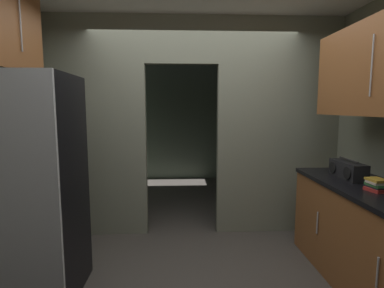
{
  "coord_description": "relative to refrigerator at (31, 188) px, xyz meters",
  "views": [
    {
      "loc": [
        -0.19,
        -2.44,
        1.59
      ],
      "look_at": [
        -0.06,
        0.52,
        1.23
      ],
      "focal_mm": 27.85,
      "sensor_mm": 36.0,
      "label": 1
    }
  ],
  "objects": [
    {
      "name": "refrigerator",
      "position": [
        0.0,
        0.0,
        0.0
      ],
      "size": [
        0.74,
        0.73,
        1.86
      ],
      "color": "black",
      "rests_on": "ground"
    },
    {
      "name": "boombox",
      "position": [
        2.87,
        0.31,
        0.06
      ],
      "size": [
        0.17,
        0.44,
        0.19
      ],
      "color": "black",
      "rests_on": "lower_cabinet_run"
    },
    {
      "name": "book_stack",
      "position": [
        2.85,
        -0.14,
        0.03
      ],
      "size": [
        0.15,
        0.18,
        0.1
      ],
      "color": "red",
      "rests_on": "lower_cabinet_run"
    },
    {
      "name": "kitchen_partition",
      "position": [
        1.45,
        1.25,
        0.48
      ],
      "size": [
        3.64,
        0.12,
        2.69
      ],
      "color": "gray",
      "rests_on": "ground"
    },
    {
      "name": "lower_cabinet_run",
      "position": [
        2.9,
        -0.17,
        -0.48
      ],
      "size": [
        0.67,
        2.01,
        0.91
      ],
      "color": "brown",
      "rests_on": "ground"
    },
    {
      "name": "adjoining_room_shell",
      "position": [
        1.42,
        3.3,
        0.41
      ],
      "size": [
        3.64,
        3.03,
        2.69
      ],
      "color": "slate",
      "rests_on": "ground"
    }
  ]
}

